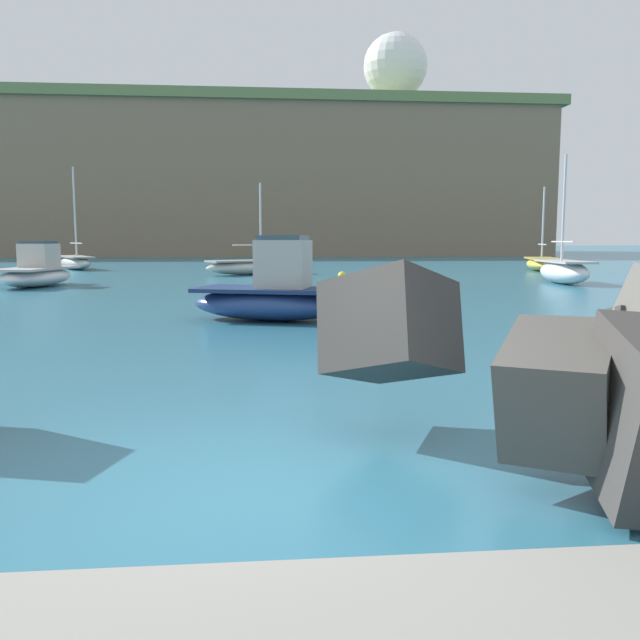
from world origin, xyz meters
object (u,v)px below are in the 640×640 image
boat_near_right (37,272)px  station_building_central (215,112)px  boat_near_left (564,271)px  mooring_buoy_middle (342,276)px  station_building_west (164,114)px  boat_mid_right (76,262)px  radar_dome (395,69)px  mooring_buoy_outer (397,287)px  boat_near_centre (254,266)px  boat_mid_left (274,294)px  station_building_east (244,113)px  boat_mid_centre (542,263)px

boat_near_right → station_building_central: bearing=87.2°
boat_near_left → mooring_buoy_middle: 10.97m
boat_near_left → station_building_west: 85.34m
station_building_west → boat_mid_right: bearing=-88.7°
boat_mid_right → radar_dome: size_ratio=0.64×
boat_mid_right → mooring_buoy_middle: boat_mid_right is taller
boat_near_right → mooring_buoy_outer: size_ratio=12.18×
boat_near_centre → station_building_central: size_ratio=0.96×
boat_near_centre → boat_mid_left: size_ratio=1.35×
boat_near_centre → mooring_buoy_middle: size_ratio=14.32×
boat_near_centre → station_building_west: station_building_west is taller
boat_near_left → boat_mid_left: bearing=-137.1°
boat_mid_right → station_building_east: (10.93, 57.63, 20.76)m
mooring_buoy_outer → station_building_central: station_building_central is taller
boat_near_left → boat_mid_left: boat_near_left is taller
boat_mid_right → mooring_buoy_outer: 28.62m
boat_mid_centre → boat_near_centre: bearing=-170.8°
boat_mid_centre → station_building_east: station_building_east is taller
station_building_central → boat_near_left: bearing=-74.9°
boat_near_centre → station_building_central: bearing=95.1°
radar_dome → station_building_east: 24.58m
boat_mid_left → station_building_west: size_ratio=0.60×
station_building_east → boat_mid_right: bearing=-100.7°
boat_near_left → radar_dome: radar_dome is taller
boat_near_left → mooring_buoy_outer: 10.03m
boat_mid_right → mooring_buoy_outer: (18.36, -21.96, -0.32)m
boat_mid_centre → radar_dome: size_ratio=0.53×
radar_dome → boat_near_right: bearing=-114.9°
mooring_buoy_outer → mooring_buoy_middle: bearing=98.2°
boat_mid_left → mooring_buoy_outer: 10.29m
boat_mid_left → mooring_buoy_middle: (3.99, 17.16, -0.46)m
mooring_buoy_middle → station_building_east: 74.62m
station_building_central → station_building_east: (4.40, -2.03, -0.52)m
station_building_west → station_building_central: size_ratio=1.20×
boat_near_left → boat_mid_centre: (4.50, 12.64, -0.12)m
boat_mid_left → radar_dome: bearing=76.2°
boat_near_right → mooring_buoy_outer: 16.24m
radar_dome → station_building_west: 36.56m
boat_near_right → station_building_central: size_ratio=0.82×
boat_mid_left → station_building_west: (-14.53, 90.84, 20.65)m
boat_near_centre → boat_mid_right: boat_mid_right is taller
boat_near_right → boat_mid_right: boat_mid_right is taller
boat_near_left → boat_mid_centre: 13.42m
boat_mid_left → station_building_west: station_building_west is taller
mooring_buoy_middle → station_building_east: station_building_east is taller
boat_near_centre → boat_mid_centre: (19.35, 3.12, -0.01)m
boat_near_right → station_building_west: bearing=93.1°
boat_near_right → mooring_buoy_middle: (14.35, 3.59, -0.42)m
boat_mid_centre → mooring_buoy_outer: (-13.53, -16.98, -0.27)m
mooring_buoy_outer → station_building_central: size_ratio=0.07×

